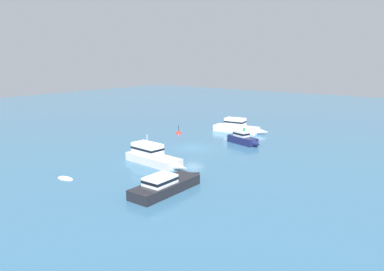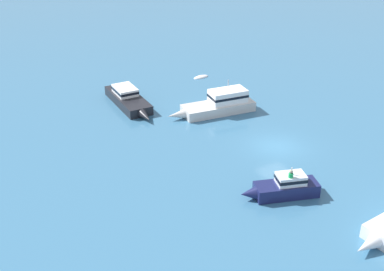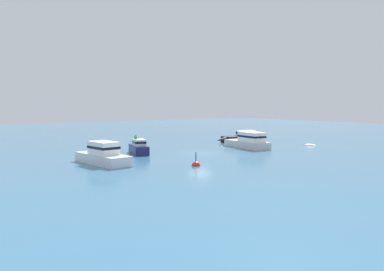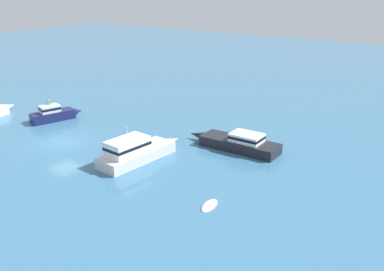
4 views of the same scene
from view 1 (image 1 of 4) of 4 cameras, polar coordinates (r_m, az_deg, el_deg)
name	(u,v)px [view 1 (image 1 of 4)]	position (r m, az deg, el deg)	size (l,w,h in m)	color
ground_plane	(193,148)	(47.31, 0.13, -1.94)	(160.00, 160.00, 0.00)	teal
dinghy	(65,179)	(37.58, -18.86, -6.30)	(1.05, 1.98, 0.43)	white
motor_cruiser	(244,139)	(49.88, 7.92, -0.52)	(2.79, 5.57, 2.23)	#191E4C
launch	(238,127)	(57.74, 7.01, 1.34)	(3.07, 8.78, 2.15)	white
powerboat	(166,184)	(32.28, -3.95, -7.49)	(8.64, 2.31, 1.58)	black
motor_cruiser_1	(153,156)	(40.66, -6.08, -3.10)	(2.97, 8.58, 3.11)	silver
channel_buoy	(179,134)	(56.30, -2.07, 0.31)	(0.82, 0.82, 1.69)	red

